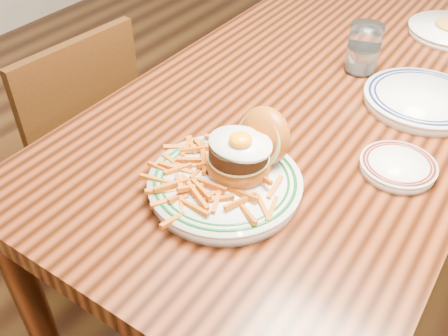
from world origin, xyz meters
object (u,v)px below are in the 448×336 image
Objects in this scene: main_plate at (232,171)px; chair_left at (72,147)px; side_plate at (398,166)px; table at (317,115)px.

chair_left is at bearing 179.60° from main_plate.
chair_left is 5.43× the size of side_plate.
side_plate is (0.96, 0.08, 0.31)m from chair_left.
main_plate is at bearing -7.83° from chair_left.
chair_left reaches higher than table.
table is 0.37m from side_plate.
chair_left is at bearing -169.45° from side_plate.
table is at bearing 28.22° from chair_left.
chair_left is (-0.68, -0.30, -0.21)m from table.
chair_left is at bearing -156.16° from table.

